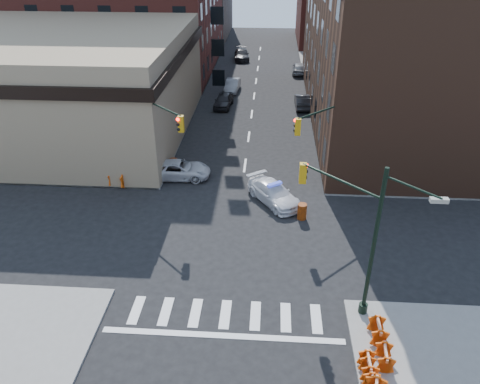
# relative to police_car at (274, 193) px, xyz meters

# --- Properties ---
(ground) EXTENTS (140.00, 140.00, 0.00)m
(ground) POSITION_rel_police_car_xyz_m (-2.33, -4.39, -0.69)
(ground) COLOR black
(ground) RESTS_ON ground
(sidewalk_nw) EXTENTS (34.00, 54.50, 0.15)m
(sidewalk_nw) POSITION_rel_police_car_xyz_m (-25.33, 28.36, -0.61)
(sidewalk_nw) COLOR gray
(sidewalk_nw) RESTS_ON ground
(sidewalk_ne) EXTENTS (34.00, 54.50, 0.15)m
(sidewalk_ne) POSITION_rel_police_car_xyz_m (20.67, 28.36, -0.61)
(sidewalk_ne) COLOR gray
(sidewalk_ne) RESTS_ON ground
(bank_building) EXTENTS (22.00, 22.00, 9.00)m
(bank_building) POSITION_rel_police_car_xyz_m (-19.33, 12.11, 3.81)
(bank_building) COLOR #8B785B
(bank_building) RESTS_ON ground
(commercial_row_ne) EXTENTS (14.00, 34.00, 14.00)m
(commercial_row_ne) POSITION_rel_police_car_xyz_m (10.67, 18.11, 6.31)
(commercial_row_ne) COLOR #4D2E1E
(commercial_row_ne) RESTS_ON ground
(filler_ne) EXTENTS (16.00, 16.00, 12.00)m
(filler_ne) POSITION_rel_police_car_xyz_m (11.67, 53.61, 5.31)
(filler_ne) COLOR maroon
(filler_ne) RESTS_ON ground
(signal_pole_se) EXTENTS (5.40, 5.27, 8.00)m
(signal_pole_se) POSITION_rel_police_car_xyz_m (3.71, -9.91, 3.93)
(signal_pole_se) COLOR black
(signal_pole_se) RESTS_ON sidewalk_se
(signal_pole_nw) EXTENTS (3.58, 3.67, 8.00)m
(signal_pole_nw) POSITION_rel_police_car_xyz_m (-8.18, 0.95, 3.65)
(signal_pole_nw) COLOR black
(signal_pole_nw) RESTS_ON sidewalk_nw
(signal_pole_ne) EXTENTS (3.67, 3.58, 8.00)m
(signal_pole_ne) POSITION_rel_police_car_xyz_m (3.51, 0.96, 3.65)
(signal_pole_ne) COLOR black
(signal_pole_ne) RESTS_ON sidewalk_ne
(tree_ne_near) EXTENTS (3.00, 3.00, 4.85)m
(tree_ne_near) POSITION_rel_police_car_xyz_m (5.17, 21.61, 2.80)
(tree_ne_near) COLOR black
(tree_ne_near) RESTS_ON sidewalk_ne
(tree_ne_far) EXTENTS (3.00, 3.00, 4.85)m
(tree_ne_far) POSITION_rel_police_car_xyz_m (5.17, 29.61, 2.80)
(tree_ne_far) COLOR black
(tree_ne_far) RESTS_ON sidewalk_ne
(police_car) EXTENTS (4.29, 4.99, 1.38)m
(police_car) POSITION_rel_police_car_xyz_m (0.00, 0.00, 0.00)
(police_car) COLOR white
(police_car) RESTS_ON ground
(pickup) EXTENTS (5.02, 2.51, 1.36)m
(pickup) POSITION_rel_police_car_xyz_m (-7.30, 3.17, -0.01)
(pickup) COLOR silver
(pickup) RESTS_ON ground
(parked_car_wnear) EXTENTS (2.06, 4.35, 1.44)m
(parked_car_wnear) POSITION_rel_police_car_xyz_m (-5.44, 19.66, 0.03)
(parked_car_wnear) COLOR black
(parked_car_wnear) RESTS_ON ground
(parked_car_wfar) EXTENTS (1.72, 4.26, 1.37)m
(parked_car_wfar) POSITION_rel_police_car_xyz_m (-4.96, 25.35, -0.00)
(parked_car_wfar) COLOR #919499
(parked_car_wfar) RESTS_ON ground
(parked_car_wdeep) EXTENTS (2.56, 5.24, 1.47)m
(parked_car_wdeep) POSITION_rel_police_car_xyz_m (-4.83, 40.42, 0.05)
(parked_car_wdeep) COLOR black
(parked_car_wdeep) RESTS_ON ground
(parked_car_enear) EXTENTS (1.62, 4.36, 1.43)m
(parked_car_enear) POSITION_rel_police_car_xyz_m (2.97, 20.03, 0.02)
(parked_car_enear) COLOR black
(parked_car_enear) RESTS_ON ground
(parked_car_efar) EXTENTS (1.92, 4.33, 1.45)m
(parked_car_efar) POSITION_rel_police_car_xyz_m (3.17, 33.49, 0.04)
(parked_car_efar) COLOR gray
(parked_car_efar) RESTS_ON ground
(pedestrian_a) EXTENTS (0.74, 0.71, 1.70)m
(pedestrian_a) POSITION_rel_police_car_xyz_m (-13.06, 2.88, 0.31)
(pedestrian_a) COLOR black
(pedestrian_a) RESTS_ON sidewalk_nw
(pedestrian_b) EXTENTS (0.93, 0.80, 1.64)m
(pedestrian_b) POSITION_rel_police_car_xyz_m (-10.90, 1.67, 0.28)
(pedestrian_b) COLOR black
(pedestrian_b) RESTS_ON sidewalk_nw
(pedestrian_c) EXTENTS (1.23, 0.66, 2.00)m
(pedestrian_c) POSITION_rel_police_car_xyz_m (-12.48, 1.61, 0.46)
(pedestrian_c) COLOR #202331
(pedestrian_c) RESTS_ON sidewalk_nw
(barrel_road) EXTENTS (0.80, 0.80, 1.08)m
(barrel_road) POSITION_rel_police_car_xyz_m (1.88, -2.05, -0.15)
(barrel_road) COLOR #D24909
(barrel_road) RESTS_ON ground
(barrel_bank) EXTENTS (0.78, 0.78, 1.14)m
(barrel_bank) POSITION_rel_police_car_xyz_m (-7.83, 4.01, -0.12)
(barrel_bank) COLOR red
(barrel_bank) RESTS_ON ground
(barricade_se_a) EXTENTS (0.64, 1.24, 0.92)m
(barricade_se_a) POSITION_rel_police_car_xyz_m (4.86, -12.39, -0.08)
(barricade_se_a) COLOR red
(barricade_se_a) RESTS_ON sidewalk_se
(barricade_se_b) EXTENTS (0.68, 1.20, 0.87)m
(barricade_se_b) POSITION_rel_police_car_xyz_m (4.87, -13.89, -0.10)
(barricade_se_b) COLOR #CA4C09
(barricade_se_b) RESTS_ON sidewalk_se
(barricade_se_c) EXTENTS (0.57, 1.09, 0.81)m
(barricade_se_c) POSITION_rel_police_car_xyz_m (4.07, -14.67, -0.13)
(barricade_se_c) COLOR #DA5E0A
(barricade_se_c) RESTS_ON sidewalk_se
(barricade_se_d) EXTENTS (0.58, 1.15, 0.86)m
(barricade_se_d) POSITION_rel_police_car_xyz_m (4.07, -14.39, -0.11)
(barricade_se_d) COLOR #CE3F09
(barricade_se_d) RESTS_ON sidewalk_se
(barricade_nw_a) EXTENTS (1.22, 0.68, 0.88)m
(barricade_nw_a) POSITION_rel_police_car_xyz_m (-11.60, 1.97, -0.10)
(barricade_nw_a) COLOR orange
(barricade_nw_a) RESTS_ON sidewalk_nw
(barricade_nw_b) EXTENTS (1.43, 0.93, 0.99)m
(barricade_nw_b) POSITION_rel_police_car_xyz_m (-11.46, 1.31, -0.04)
(barricade_nw_b) COLOR orange
(barricade_nw_b) RESTS_ON sidewalk_nw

